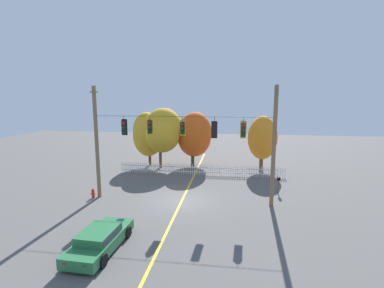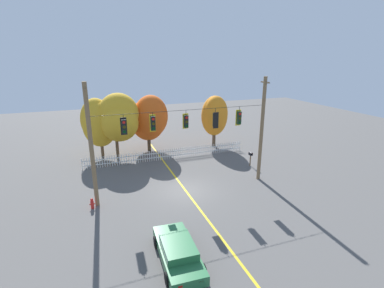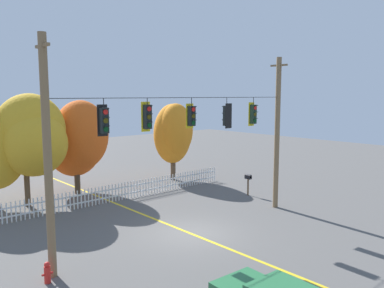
{
  "view_description": "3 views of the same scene",
  "coord_description": "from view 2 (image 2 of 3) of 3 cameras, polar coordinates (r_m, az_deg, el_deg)",
  "views": [
    {
      "loc": [
        3.58,
        -20.15,
        7.75
      ],
      "look_at": [
        0.66,
        0.81,
        4.24
      ],
      "focal_mm": 26.52,
      "sensor_mm": 36.0,
      "label": 1
    },
    {
      "loc": [
        -6.45,
        -19.18,
        10.15
      ],
      "look_at": [
        0.87,
        0.91,
        3.46
      ],
      "focal_mm": 26.7,
      "sensor_mm": 36.0,
      "label": 2
    },
    {
      "loc": [
        -11.65,
        -13.28,
        6.48
      ],
      "look_at": [
        0.93,
        0.93,
        4.09
      ],
      "focal_mm": 36.43,
      "sensor_mm": 36.0,
      "label": 3
    }
  ],
  "objects": [
    {
      "name": "traffic_signal_southbound_primary",
      "position": [
        20.14,
        -7.8,
        4.13
      ],
      "size": [
        0.43,
        0.38,
        1.4
      ],
      "color": "black"
    },
    {
      "name": "lane_centerline_stripe",
      "position": [
        22.64,
        -1.3,
        -9.26
      ],
      "size": [
        0.16,
        36.0,
        0.01
      ],
      "primitive_type": "cube",
      "color": "gold",
      "rests_on": "ground"
    },
    {
      "name": "traffic_signal_northbound_primary",
      "position": [
        21.63,
        4.65,
        4.81
      ],
      "size": [
        0.43,
        0.38,
        1.52
      ],
      "color": "black"
    },
    {
      "name": "traffic_signal_eastbound_side",
      "position": [
        19.85,
        -13.44,
        3.42
      ],
      "size": [
        0.43,
        0.38,
        1.45
      ],
      "color": "black"
    },
    {
      "name": "autumn_maple_mid",
      "position": [
        29.57,
        -14.39,
        4.97
      ],
      "size": [
        4.07,
        4.06,
        6.59
      ],
      "color": "brown",
      "rests_on": "ground"
    },
    {
      "name": "autumn_oak_far_east",
      "position": [
        31.29,
        -8.52,
        5.17
      ],
      "size": [
        3.92,
        4.0,
        6.16
      ],
      "color": "#473828",
      "rests_on": "ground"
    },
    {
      "name": "parked_car",
      "position": [
        15.52,
        -2.81,
        -20.6
      ],
      "size": [
        2.1,
        4.66,
        1.15
      ],
      "color": "#286B3D",
      "rests_on": "ground"
    },
    {
      "name": "signal_support_span",
      "position": [
        21.05,
        -1.38,
        1.39
      ],
      "size": [
        13.44,
        1.1,
        8.57
      ],
      "color": "brown",
      "rests_on": "ground"
    },
    {
      "name": "white_picket_fence",
      "position": [
        29.01,
        -4.8,
        -2.03
      ],
      "size": [
        16.47,
        0.06,
        1.08
      ],
      "color": "white",
      "rests_on": "ground"
    },
    {
      "name": "roadside_mailbox",
      "position": [
        27.57,
        11.63,
        -2.1
      ],
      "size": [
        0.25,
        0.44,
        1.38
      ],
      "color": "brown",
      "rests_on": "ground"
    },
    {
      "name": "fire_hydrant",
      "position": [
        21.19,
        -19.32,
        -11.15
      ],
      "size": [
        0.38,
        0.22,
        0.77
      ],
      "color": "red",
      "rests_on": "ground"
    },
    {
      "name": "ground",
      "position": [
        22.64,
        -1.3,
        -9.27
      ],
      "size": [
        80.0,
        80.0,
        0.0
      ],
      "primitive_type": "plane",
      "color": "#565451"
    },
    {
      "name": "autumn_maple_far_west",
      "position": [
        32.42,
        4.62,
        5.77
      ],
      "size": [
        3.05,
        2.96,
        5.86
      ],
      "color": "brown",
      "rests_on": "ground"
    },
    {
      "name": "traffic_signal_westbound_side",
      "position": [
        22.55,
        9.36,
        5.18
      ],
      "size": [
        0.43,
        0.38,
        1.52
      ],
      "color": "black"
    },
    {
      "name": "traffic_signal_northbound_secondary",
      "position": [
        20.79,
        -1.21,
        4.56
      ],
      "size": [
        0.43,
        0.38,
        1.39
      ],
      "color": "black"
    },
    {
      "name": "autumn_maple_near_fence",
      "position": [
        30.41,
        -18.04,
        4.4
      ],
      "size": [
        3.74,
        3.66,
        6.1
      ],
      "color": "brown",
      "rests_on": "ground"
    }
  ]
}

